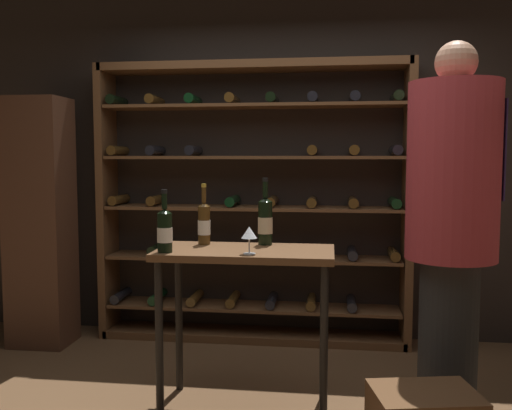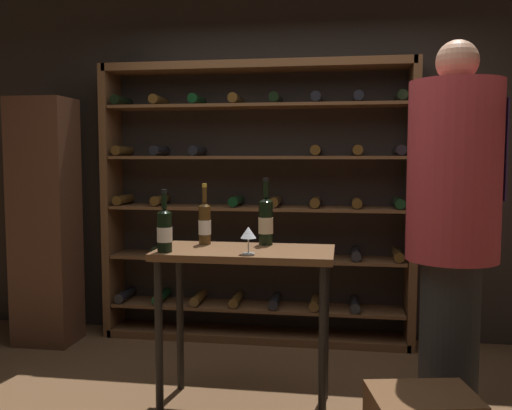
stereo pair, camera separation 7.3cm
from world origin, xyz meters
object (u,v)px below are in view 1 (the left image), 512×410
object	(u,v)px
person_guest_khaki	(452,214)
wine_bottle_black_capsule	(265,221)
tasting_table	(245,273)
display_cabinet	(40,223)
wine_bottle_red_label	(165,230)
wine_bottle_green_slim	(204,223)
wine_rack	(253,204)
wine_glass_stemmed_center	(249,234)

from	to	relation	value
person_guest_khaki	wine_bottle_black_capsule	world-z (taller)	person_guest_khaki
tasting_table	wine_bottle_black_capsule	size ratio (longest dim) A/B	2.51
display_cabinet	wine_bottle_black_capsule	size ratio (longest dim) A/B	4.76
person_guest_khaki	wine_bottle_red_label	distance (m)	1.57
display_cabinet	wine_bottle_green_slim	world-z (taller)	display_cabinet
wine_rack	wine_bottle_red_label	size ratio (longest dim) A/B	7.06
person_guest_khaki	wine_glass_stemmed_center	size ratio (longest dim) A/B	13.87
tasting_table	person_guest_khaki	world-z (taller)	person_guest_khaki
display_cabinet	wine_bottle_red_label	distance (m)	1.69
display_cabinet	wine_glass_stemmed_center	size ratio (longest dim) A/B	12.72
person_guest_khaki	display_cabinet	distance (m)	2.98
person_guest_khaki	wine_bottle_black_capsule	xyz separation A→B (m)	(-1.04, 0.12, -0.07)
wine_bottle_black_capsule	wine_bottle_red_label	size ratio (longest dim) A/B	1.15
tasting_table	display_cabinet	bearing A→B (deg)	152.27
wine_rack	tasting_table	size ratio (longest dim) A/B	2.44
tasting_table	wine_bottle_green_slim	distance (m)	0.40
wine_rack	wine_bottle_green_slim	bearing A→B (deg)	-97.49
wine_bottle_red_label	display_cabinet	bearing A→B (deg)	140.77
display_cabinet	wine_glass_stemmed_center	distance (m)	2.07
wine_bottle_green_slim	wine_glass_stemmed_center	distance (m)	0.44
person_guest_khaki	wine_bottle_green_slim	distance (m)	1.40
tasting_table	wine_glass_stemmed_center	size ratio (longest dim) A/B	6.69
wine_bottle_green_slim	wine_bottle_red_label	xyz separation A→B (m)	(-0.15, -0.30, -0.01)
tasting_table	wine_rack	bearing A→B (deg)	95.96
tasting_table	wine_bottle_green_slim	world-z (taller)	wine_bottle_green_slim
wine_glass_stemmed_center	wine_rack	bearing A→B (deg)	97.11
tasting_table	wine_bottle_green_slim	xyz separation A→B (m)	(-0.27, 0.14, 0.27)
tasting_table	display_cabinet	world-z (taller)	display_cabinet
wine_bottle_red_label	tasting_table	bearing A→B (deg)	20.55
wine_bottle_black_capsule	wine_bottle_red_label	xyz separation A→B (m)	(-0.51, -0.34, -0.02)
wine_rack	wine_bottle_green_slim	distance (m)	1.09
wine_bottle_green_slim	wine_bottle_black_capsule	world-z (taller)	wine_bottle_black_capsule
wine_bottle_green_slim	wine_glass_stemmed_center	bearing A→B (deg)	-43.70
wine_bottle_red_label	wine_glass_stemmed_center	world-z (taller)	wine_bottle_red_label
person_guest_khaki	wine_bottle_red_label	xyz separation A→B (m)	(-1.55, -0.21, -0.09)
wine_bottle_red_label	wine_glass_stemmed_center	size ratio (longest dim) A/B	2.31
tasting_table	wine_bottle_black_capsule	distance (m)	0.35
wine_glass_stemmed_center	wine_bottle_green_slim	bearing A→B (deg)	136.30
display_cabinet	wine_glass_stemmed_center	world-z (taller)	display_cabinet
display_cabinet	wine_bottle_red_label	xyz separation A→B (m)	(1.30, -1.06, 0.10)
wine_bottle_black_capsule	display_cabinet	bearing A→B (deg)	158.19
wine_bottle_green_slim	wine_bottle_black_capsule	distance (m)	0.36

